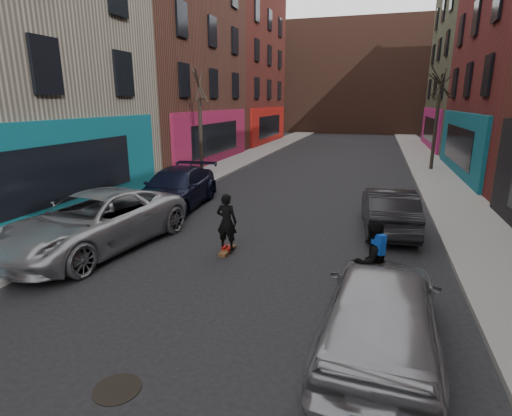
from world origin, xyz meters
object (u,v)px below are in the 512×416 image
Objects in this scene: tree_right_far at (437,111)px; parked_left_far at (95,221)px; parked_right_far at (381,309)px; pedestrian at (371,261)px; skateboarder at (227,222)px; manhole at (117,389)px; tree_left_far at (200,115)px; skateboard at (227,251)px; parked_right_end at (388,209)px; parked_left_end at (176,189)px.

tree_right_far reaches higher than parked_left_far.
pedestrian reaches higher than parked_right_far.
manhole is (0.39, -5.62, -0.89)m from skateboarder.
parked_left_far is at bearing 130.15° from manhole.
tree_left_far is 1.12× the size of parked_left_far.
tree_left_far is 0.96× the size of tree_right_far.
skateboarder reaches higher than skateboard.
parked_right_far is 2.90× the size of skateboarder.
skateboard is at bearing 19.39° from parked_left_far.
manhole is at bearing 61.76° from parked_right_end.
pedestrian is (-3.20, -17.91, -2.66)m from tree_right_far.
skateboard is 0.47× the size of pedestrian.
tree_left_far reaches higher than parked_left_far.
parked_left_end is at bearing 112.86° from manhole.
skateboard is at bearing -38.10° from parked_right_far.
pedestrian reaches higher than parked_left_end.
parked_right_end is 9.85m from manhole.
parked_right_far is at bearing -38.93° from skateboard.
parked_left_end is at bearing -9.22° from parked_right_end.
parked_right_end is (9.66, -6.84, -2.68)m from tree_left_far.
tree_right_far reaches higher than skateboard.
skateboard is (-7.06, -16.23, -3.48)m from tree_right_far.
parked_right_end is at bearing 66.49° from manhole.
parked_right_far is 1.08× the size of parked_right_end.
parked_left_far is at bearing -46.68° from pedestrian.
tree_left_far reaches higher than parked_right_end.
skateboard is 4.28m from pedestrian.
tree_left_far is at bearing -92.04° from pedestrian.
skateboarder is at bearing -63.22° from pedestrian.
tree_left_far is 6.94m from parked_left_end.
skateboarder is at bearing -38.10° from parked_right_far.
parked_left_far reaches higher than parked_right_far.
tree_right_far is 20.29m from parked_left_far.
tree_right_far reaches higher than parked_right_end.
parked_right_end is at bearing -9.48° from parked_left_end.
skateboard is at bearing -62.42° from tree_left_far.
tree_right_far is at bearing 73.04° from manhole.
parked_right_end is at bearing -139.59° from skateboarder.
tree_right_far is 13.43m from parked_right_end.
tree_left_far is 1.41× the size of parked_right_far.
skateboard is at bearing 93.99° from manhole.
parked_left_end is 3.31× the size of skateboarder.
parked_right_far reaches higher than manhole.
parked_left_far is 1.26× the size of parked_right_far.
parked_left_far is 3.64× the size of skateboarder.
parked_left_far reaches higher than skateboard.
pedestrian is (-0.20, 1.86, 0.08)m from parked_right_far.
parked_left_end is 1.24× the size of parked_right_end.
tree_right_far is 1.29× the size of parked_left_end.
parked_left_far reaches higher than parked_left_end.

